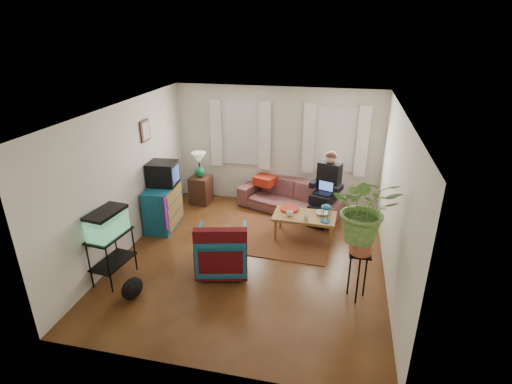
% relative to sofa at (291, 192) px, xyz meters
% --- Properties ---
extents(floor, '(4.50, 5.00, 0.01)m').
position_rel_sofa_xyz_m(floor, '(-0.40, -2.05, -0.44)').
color(floor, '#4F2B14').
rests_on(floor, ground).
extents(ceiling, '(4.50, 5.00, 0.01)m').
position_rel_sofa_xyz_m(ceiling, '(-0.40, -2.05, 2.16)').
color(ceiling, white).
rests_on(ceiling, wall_back).
extents(wall_back, '(4.50, 0.01, 2.60)m').
position_rel_sofa_xyz_m(wall_back, '(-0.40, 0.45, 0.86)').
color(wall_back, silver).
rests_on(wall_back, floor).
extents(wall_front, '(4.50, 0.01, 2.60)m').
position_rel_sofa_xyz_m(wall_front, '(-0.40, -4.55, 0.86)').
color(wall_front, silver).
rests_on(wall_front, floor).
extents(wall_left, '(0.01, 5.00, 2.60)m').
position_rel_sofa_xyz_m(wall_left, '(-2.65, -2.05, 0.86)').
color(wall_left, silver).
rests_on(wall_left, floor).
extents(wall_right, '(0.01, 5.00, 2.60)m').
position_rel_sofa_xyz_m(wall_right, '(1.85, -2.05, 0.86)').
color(wall_right, silver).
rests_on(wall_right, floor).
extents(window_left, '(1.08, 0.04, 1.38)m').
position_rel_sofa_xyz_m(window_left, '(-1.20, 0.43, 1.11)').
color(window_left, white).
rests_on(window_left, wall_back).
extents(window_right, '(1.08, 0.04, 1.38)m').
position_rel_sofa_xyz_m(window_right, '(0.85, 0.43, 1.11)').
color(window_right, white).
rests_on(window_right, wall_back).
extents(curtains_left, '(1.36, 0.06, 1.50)m').
position_rel_sofa_xyz_m(curtains_left, '(-1.20, 0.35, 1.11)').
color(curtains_left, white).
rests_on(curtains_left, wall_back).
extents(curtains_right, '(1.36, 0.06, 1.50)m').
position_rel_sofa_xyz_m(curtains_right, '(0.85, 0.35, 1.11)').
color(curtains_right, white).
rests_on(curtains_right, wall_back).
extents(picture_frame, '(0.04, 0.32, 0.40)m').
position_rel_sofa_xyz_m(picture_frame, '(-2.62, -1.20, 1.51)').
color(picture_frame, '#3D2616').
rests_on(picture_frame, wall_left).
extents(area_rug, '(2.06, 1.68, 0.01)m').
position_rel_sofa_xyz_m(area_rug, '(-0.08, -1.20, -0.43)').
color(area_rug, brown).
rests_on(area_rug, floor).
extents(sofa, '(2.40, 1.59, 0.88)m').
position_rel_sofa_xyz_m(sofa, '(0.00, 0.00, 0.00)').
color(sofa, brown).
rests_on(sofa, floor).
extents(seated_person, '(0.76, 0.84, 1.33)m').
position_rel_sofa_xyz_m(seated_person, '(0.76, -0.28, 0.23)').
color(seated_person, black).
rests_on(seated_person, sofa).
extents(side_table, '(0.46, 0.46, 0.63)m').
position_rel_sofa_xyz_m(side_table, '(-2.05, -0.00, -0.12)').
color(side_table, '#422418').
rests_on(side_table, floor).
extents(table_lamp, '(0.35, 0.35, 0.58)m').
position_rel_sofa_xyz_m(table_lamp, '(-2.05, -0.00, 0.46)').
color(table_lamp, white).
rests_on(table_lamp, side_table).
extents(dresser, '(0.56, 1.00, 0.87)m').
position_rel_sofa_xyz_m(dresser, '(-2.39, -1.24, -0.00)').
color(dresser, navy).
rests_on(dresser, floor).
extents(crt_tv, '(0.57, 0.52, 0.46)m').
position_rel_sofa_xyz_m(crt_tv, '(-2.38, -1.14, 0.66)').
color(crt_tv, black).
rests_on(crt_tv, dresser).
extents(aquarium_stand, '(0.48, 0.76, 0.80)m').
position_rel_sofa_xyz_m(aquarium_stand, '(-2.40, -3.10, -0.04)').
color(aquarium_stand, black).
rests_on(aquarium_stand, floor).
extents(aquarium, '(0.43, 0.69, 0.42)m').
position_rel_sofa_xyz_m(aquarium, '(-2.40, -3.10, 0.57)').
color(aquarium, '#7FD899').
rests_on(aquarium, aquarium_stand).
extents(black_cat, '(0.38, 0.49, 0.37)m').
position_rel_sofa_xyz_m(black_cat, '(-1.90, -3.46, -0.25)').
color(black_cat, black).
rests_on(black_cat, floor).
extents(armchair, '(0.95, 0.92, 0.82)m').
position_rel_sofa_xyz_m(armchair, '(-0.78, -2.49, -0.03)').
color(armchair, '#135472').
rests_on(armchair, floor).
extents(serape_throw, '(0.85, 0.38, 0.68)m').
position_rel_sofa_xyz_m(serape_throw, '(-0.71, -2.80, 0.15)').
color(serape_throw, '#9E0A0A').
rests_on(serape_throw, armchair).
extents(coffee_table, '(1.18, 0.67, 0.48)m').
position_rel_sofa_xyz_m(coffee_table, '(0.42, -1.11, -0.20)').
color(coffee_table, brown).
rests_on(coffee_table, floor).
extents(cup_a, '(0.13, 0.13, 0.10)m').
position_rel_sofa_xyz_m(cup_a, '(0.15, -1.21, 0.09)').
color(cup_a, white).
rests_on(cup_a, coffee_table).
extents(cup_b, '(0.11, 0.11, 0.10)m').
position_rel_sofa_xyz_m(cup_b, '(0.46, -1.31, 0.09)').
color(cup_b, beige).
rests_on(cup_b, coffee_table).
extents(bowl, '(0.23, 0.23, 0.06)m').
position_rel_sofa_xyz_m(bowl, '(0.73, -1.02, 0.07)').
color(bowl, white).
rests_on(bowl, coffee_table).
extents(snack_tray, '(0.37, 0.37, 0.04)m').
position_rel_sofa_xyz_m(snack_tray, '(0.10, -0.95, 0.06)').
color(snack_tray, '#B21414').
rests_on(snack_tray, coffee_table).
extents(birdcage, '(0.20, 0.20, 0.34)m').
position_rel_sofa_xyz_m(birdcage, '(0.81, -1.28, 0.21)').
color(birdcage, '#115B6B').
rests_on(birdcage, coffee_table).
extents(plant_stand, '(0.34, 0.34, 0.79)m').
position_rel_sofa_xyz_m(plant_stand, '(1.37, -2.76, -0.04)').
color(plant_stand, black).
rests_on(plant_stand, floor).
extents(potted_plant, '(0.91, 0.79, 1.00)m').
position_rel_sofa_xyz_m(potted_plant, '(1.37, -2.76, 0.89)').
color(potted_plant, '#599947').
rests_on(potted_plant, plant_stand).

